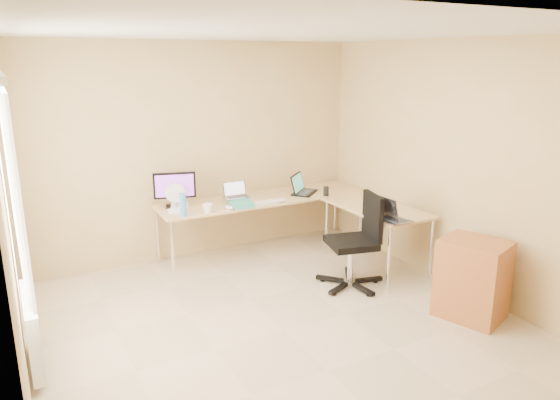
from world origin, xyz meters
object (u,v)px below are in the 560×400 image
laptop_black (305,184)px  water_bottle (183,205)px  laptop_center (237,190)px  keyboard (269,202)px  mug (208,208)px  desk_return (376,236)px  desk_fan (174,197)px  office_chair (351,242)px  desk_main (264,225)px  monitor (175,190)px  laptop_return (396,211)px  cabinet (472,281)px

laptop_black → water_bottle: bearing=145.9°
laptop_center → water_bottle: bearing=-160.4°
keyboard → mug: size_ratio=3.88×
desk_return → desk_fan: desk_fan is taller
desk_return → laptop_center: size_ratio=4.47×
laptop_black → office_chair: 1.33m
laptop_black → mug: laptop_black is taller
laptop_center → mug: 0.54m
office_chair → laptop_black: bearing=95.7°
keyboard → office_chair: office_chair is taller
desk_main → water_bottle: 1.27m
laptop_black → desk_fan: size_ratio=1.38×
desk_return → mug: (-1.82, 0.70, 0.42)m
laptop_black → keyboard: 0.64m
laptop_center → water_bottle: size_ratio=1.12×
desk_main → desk_return: size_ratio=2.04×
desk_fan → monitor: bearing=76.6°
laptop_return → desk_fan: bearing=48.3°
monitor → laptop_center: monitor is taller
laptop_center → water_bottle: 0.79m
laptop_return → desk_return: bearing=-21.4°
desk_return → laptop_center: 1.74m
laptop_center → keyboard: size_ratio=0.68×
laptop_black → water_bottle: (-1.68, -0.24, 0.00)m
monitor → cabinet: bearing=-36.2°
mug → desk_main: bearing=19.3°
laptop_center → cabinet: 2.81m
laptop_center → desk_fan: bearing=176.2°
mug → office_chair: 1.63m
desk_main → laptop_black: laptop_black is taller
desk_main → desk_fan: bearing=179.1°
monitor → mug: bearing=-44.2°
laptop_return → water_bottle: bearing=54.4°
monitor → desk_fan: monitor is taller
desk_return → water_bottle: water_bottle is taller
keyboard → laptop_return: laptop_return is taller
keyboard → desk_fan: (-1.08, 0.26, 0.13)m
desk_fan → office_chair: bearing=-32.9°
laptop_center → laptop_black: laptop_black is taller
laptop_return → office_chair: (-0.42, 0.21, -0.34)m
laptop_center → laptop_black: (0.93, -0.01, -0.03)m
water_bottle → cabinet: water_bottle is taller
desk_return → office_chair: bearing=-151.3°
laptop_center → desk_main: bearing=7.6°
mug → office_chair: bearing=-40.0°
desk_main → laptop_black: size_ratio=6.68×
desk_main → laptop_black: (0.55, -0.06, 0.49)m
laptop_black → mug: bearing=147.4°
mug → desk_fan: 0.43m
desk_return → laptop_black: laptop_black is taller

